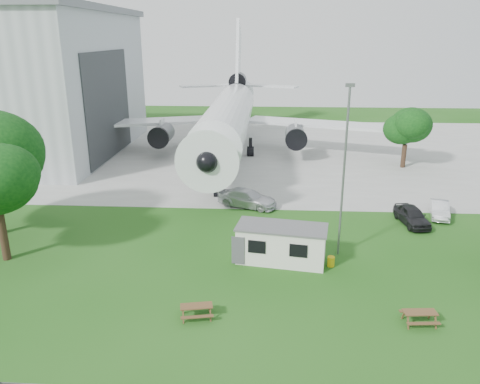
# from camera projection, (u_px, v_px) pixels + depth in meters

# --- Properties ---
(ground) EXTENTS (160.00, 160.00, 0.00)m
(ground) POSITION_uv_depth(u_px,v_px,m) (216.00, 296.00, 28.44)
(ground) COLOR #336823
(concrete_apron) EXTENTS (120.00, 46.00, 0.03)m
(concrete_apron) POSITION_uv_depth(u_px,v_px,m) (245.00, 150.00, 64.40)
(concrete_apron) COLOR #B7B7B2
(concrete_apron) RESTS_ON ground
(airliner) EXTENTS (46.36, 47.73, 17.69)m
(airliner) POSITION_uv_depth(u_px,v_px,m) (229.00, 114.00, 60.81)
(airliner) COLOR white
(airliner) RESTS_ON ground
(site_cabin) EXTENTS (6.93, 3.66, 2.62)m
(site_cabin) POSITION_uv_depth(u_px,v_px,m) (282.00, 244.00, 32.43)
(site_cabin) COLOR silver
(site_cabin) RESTS_ON ground
(picnic_west) EXTENTS (2.05, 1.81, 0.76)m
(picnic_west) POSITION_uv_depth(u_px,v_px,m) (197.00, 317.00, 26.26)
(picnic_west) COLOR brown
(picnic_west) RESTS_ON ground
(picnic_east) EXTENTS (1.92, 1.64, 0.76)m
(picnic_east) POSITION_uv_depth(u_px,v_px,m) (418.00, 324.00, 25.67)
(picnic_east) COLOR brown
(picnic_east) RESTS_ON ground
(lamp_mast) EXTENTS (0.16, 0.16, 12.00)m
(lamp_mast) POSITION_uv_depth(u_px,v_px,m) (344.00, 175.00, 31.95)
(lamp_mast) COLOR slate
(lamp_mast) RESTS_ON ground
(tree_far_apron) EXTENTS (5.26, 5.26, 7.42)m
(tree_far_apron) POSITION_uv_depth(u_px,v_px,m) (407.00, 128.00, 54.57)
(tree_far_apron) COLOR #382619
(tree_far_apron) RESTS_ON ground
(car_ne_hatch) EXTENTS (2.41, 4.68, 1.52)m
(car_ne_hatch) POSITION_uv_depth(u_px,v_px,m) (412.00, 216.00, 38.97)
(car_ne_hatch) COLOR black
(car_ne_hatch) RESTS_ON ground
(car_ne_sedan) EXTENTS (2.41, 4.32, 1.35)m
(car_ne_sedan) POSITION_uv_depth(u_px,v_px,m) (440.00, 210.00, 40.59)
(car_ne_sedan) COLOR white
(car_ne_sedan) RESTS_ON ground
(car_apron_van) EXTENTS (5.97, 4.02, 1.61)m
(car_apron_van) POSITION_uv_depth(u_px,v_px,m) (247.00, 198.00, 43.01)
(car_apron_van) COLOR silver
(car_apron_van) RESTS_ON ground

